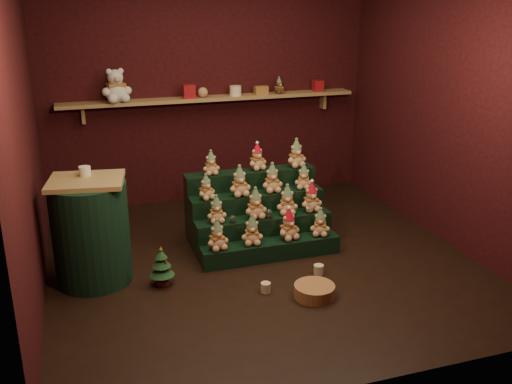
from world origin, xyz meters
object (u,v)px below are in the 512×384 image
object	(u,v)px
snow_globe_b	(269,214)
mug_right	(319,270)
white_bear	(115,81)
side_table	(91,231)
snow_globe_c	(309,209)
mini_christmas_tree	(162,266)
riser_tier_front	(271,250)
wicker_basket	(314,291)
brown_bear	(279,85)
mug_left	(266,287)
snow_globe_a	(233,219)

from	to	relation	value
snow_globe_b	mug_right	world-z (taller)	snow_globe_b
white_bear	side_table	bearing A→B (deg)	-113.98
snow_globe_c	mini_christmas_tree	size ratio (longest dim) A/B	0.23
riser_tier_front	wicker_basket	bearing A→B (deg)	-83.10
wicker_basket	brown_bear	world-z (taller)	brown_bear
mug_left	mug_right	bearing A→B (deg)	16.24
snow_globe_a	mug_right	xyz separation A→B (m)	(0.65, -0.63, -0.35)
snow_globe_c	side_table	xyz separation A→B (m)	(-2.14, -0.09, 0.07)
riser_tier_front	mug_right	world-z (taller)	riser_tier_front
snow_globe_a	mug_left	bearing A→B (deg)	-84.92
side_table	white_bear	xyz separation A→B (m)	(0.45, 1.74, 1.08)
riser_tier_front	snow_globe_c	distance (m)	0.59
brown_bear	white_bear	bearing A→B (deg)	162.08
riser_tier_front	wicker_basket	size ratio (longest dim) A/B	3.96
side_table	riser_tier_front	bearing A→B (deg)	7.05
mini_christmas_tree	brown_bear	xyz separation A→B (m)	(1.85, 2.03, 1.23)
mini_christmas_tree	mug_left	size ratio (longest dim) A/B	4.31
mini_christmas_tree	mug_right	xyz separation A→B (m)	(1.42, -0.24, -0.14)
riser_tier_front	mug_left	size ratio (longest dim) A/B	15.88
mug_right	mini_christmas_tree	bearing A→B (deg)	170.34
riser_tier_front	mug_left	xyz separation A→B (m)	(-0.27, -0.63, -0.05)
snow_globe_b	mug_right	distance (m)	0.77
mug_left	wicker_basket	size ratio (longest dim) A/B	0.25
white_bear	wicker_basket	bearing A→B (deg)	-72.96
riser_tier_front	mini_christmas_tree	distance (m)	1.13
wicker_basket	white_bear	bearing A→B (deg)	116.63
riser_tier_front	mini_christmas_tree	bearing A→B (deg)	-168.59
snow_globe_a	mug_left	world-z (taller)	snow_globe_a
snow_globe_b	snow_globe_c	xyz separation A→B (m)	(0.43, 0.00, -0.00)
snow_globe_b	brown_bear	size ratio (longest dim) A/B	0.48
snow_globe_b	wicker_basket	bearing A→B (deg)	-86.35
riser_tier_front	side_table	distance (m)	1.72
mug_right	white_bear	xyz separation A→B (m)	(-1.54, 2.27, 1.51)
snow_globe_a	white_bear	size ratio (longest dim) A/B	0.16
snow_globe_a	mug_right	world-z (taller)	snow_globe_a
riser_tier_front	snow_globe_a	xyz separation A→B (m)	(-0.34, 0.16, 0.31)
snow_globe_b	brown_bear	world-z (taller)	brown_bear
snow_globe_a	side_table	xyz separation A→B (m)	(-1.34, -0.09, 0.08)
snow_globe_a	mug_right	bearing A→B (deg)	-43.85
side_table	wicker_basket	world-z (taller)	side_table
riser_tier_front	white_bear	distance (m)	2.63
riser_tier_front	side_table	world-z (taller)	side_table
snow_globe_b	mini_christmas_tree	bearing A→B (deg)	-161.50
riser_tier_front	white_bear	xyz separation A→B (m)	(-1.23, 1.81, 1.47)
mug_left	brown_bear	size ratio (longest dim) A/B	0.45
snow_globe_c	white_bear	world-z (taller)	white_bear
mini_christmas_tree	snow_globe_a	bearing A→B (deg)	26.54
side_table	snow_globe_c	bearing A→B (deg)	11.83
side_table	white_bear	distance (m)	2.10
mug_right	wicker_basket	bearing A→B (deg)	-118.85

